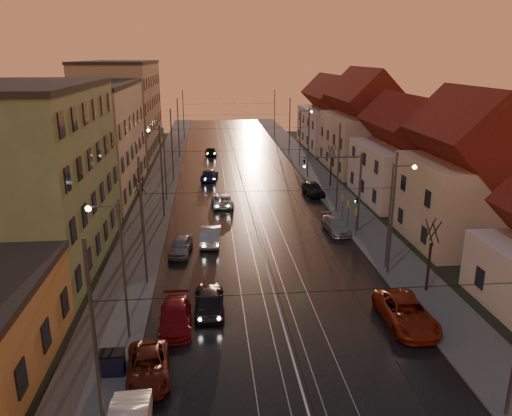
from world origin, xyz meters
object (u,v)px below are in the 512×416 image
object	(u,v)px
driving_car_4	(211,151)
parked_left_3	(181,246)
parked_left_1	(148,367)
parked_left_2	(175,317)
dumpster	(112,363)
driving_car_1	(210,235)
street_lamp_1	(394,206)
driving_car_2	(222,200)
driving_car_0	(209,300)
traffic_light_mast	(349,183)
street_lamp_0	(117,258)
driving_car_3	(209,175)
parked_right_2	(313,189)
parked_right_1	(336,225)
street_lamp_3	(302,132)
street_lamp_2	(162,156)
parked_right_0	(406,313)

from	to	relation	value
driving_car_4	parked_left_3	distance (m)	41.01
parked_left_1	parked_left_2	distance (m)	4.81
parked_left_1	dumpster	bearing A→B (deg)	164.48
driving_car_1	parked_left_2	xyz separation A→B (m)	(-2.15, -13.39, -0.10)
street_lamp_1	driving_car_2	bearing A→B (deg)	124.65
driving_car_0	traffic_light_mast	bearing A→B (deg)	-132.85
street_lamp_0	driving_car_1	distance (m)	15.81
driving_car_4	parked_left_3	xyz separation A→B (m)	(-2.79, -40.92, 0.00)
parked_left_2	parked_left_1	bearing A→B (deg)	-103.94
driving_car_4	parked_left_2	bearing A→B (deg)	82.40
driving_car_0	parked_left_2	world-z (taller)	driving_car_0
driving_car_0	driving_car_4	world-z (taller)	driving_car_0
driving_car_3	parked_left_1	bearing A→B (deg)	91.59
street_lamp_0	parked_right_2	size ratio (longest dim) A/B	1.82
parked_right_1	dumpster	xyz separation A→B (m)	(-16.25, -19.62, 0.04)
street_lamp_3	parked_left_1	size ratio (longest dim) A/B	1.81
street_lamp_0	street_lamp_2	world-z (taller)	same
street_lamp_3	parked_right_2	world-z (taller)	street_lamp_3
parked_left_3	driving_car_1	bearing A→B (deg)	47.05
street_lamp_0	dumpster	distance (m)	5.36
street_lamp_3	parked_left_1	bearing A→B (deg)	-109.03
street_lamp_1	street_lamp_2	bearing A→B (deg)	132.32
driving_car_0	driving_car_3	distance (m)	34.18
street_lamp_2	driving_car_3	distance (m)	11.11
parked_right_2	street_lamp_3	bearing A→B (deg)	77.44
parked_left_1	parked_right_0	xyz separation A→B (m)	(14.52, 3.68, 0.16)
driving_car_2	dumpster	world-z (taller)	driving_car_2
traffic_light_mast	driving_car_0	distance (m)	18.45
driving_car_3	traffic_light_mast	bearing A→B (deg)	126.09
driving_car_3	parked_left_2	bearing A→B (deg)	92.65
parked_left_1	driving_car_0	bearing A→B (deg)	59.07
parked_left_2	parked_left_3	world-z (taller)	parked_left_3
driving_car_2	dumpster	bearing A→B (deg)	74.03
driving_car_1	parked_right_1	xyz separation A→B (m)	(11.26, 1.85, -0.10)
driving_car_2	parked_left_3	size ratio (longest dim) A/B	1.14
street_lamp_2	parked_right_2	xyz separation A→B (m)	(16.70, 0.59, -4.14)
traffic_light_mast	parked_left_3	size ratio (longest dim) A/B	1.81
street_lamp_3	driving_car_0	size ratio (longest dim) A/B	1.76
parked_right_0	parked_right_1	size ratio (longest dim) A/B	1.23
driving_car_1	parked_left_3	distance (m)	3.15
traffic_light_mast	parked_left_3	world-z (taller)	traffic_light_mast
parked_left_1	driving_car_2	bearing A→B (deg)	75.39
street_lamp_2	driving_car_4	world-z (taller)	street_lamp_2
dumpster	driving_car_1	bearing A→B (deg)	73.92
street_lamp_0	driving_car_1	bearing A→B (deg)	71.00
street_lamp_1	driving_car_2	xyz separation A→B (m)	(-11.93, 17.26, -4.25)
driving_car_2	driving_car_3	bearing A→B (deg)	-87.50
parked_left_3	parked_left_2	bearing A→B (deg)	-82.36
parked_right_2	parked_left_2	bearing A→B (deg)	-123.73
parked_right_0	parked_right_1	world-z (taller)	parked_right_0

